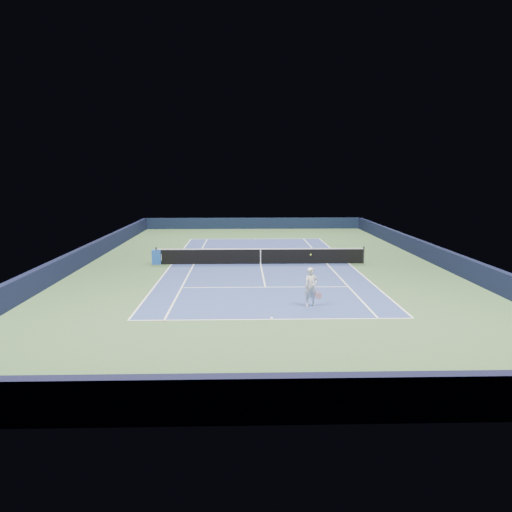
{
  "coord_description": "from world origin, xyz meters",
  "views": [
    {
      "loc": [
        -1.12,
        -30.31,
        5.54
      ],
      "look_at": [
        -0.36,
        -3.0,
        1.0
      ],
      "focal_mm": 35.0,
      "sensor_mm": 36.0,
      "label": 1
    }
  ],
  "objects": [
    {
      "name": "center_mark_near",
      "position": [
        0.0,
        -11.73,
        0.01
      ],
      "size": [
        0.08,
        0.3,
        0.0
      ],
      "primitive_type": "cube",
      "color": "white",
      "rests_on": "ground"
    },
    {
      "name": "sideline_doubles_right",
      "position": [
        5.49,
        0.0,
        0.01
      ],
      "size": [
        0.08,
        23.77,
        0.0
      ],
      "primitive_type": "cube",
      "color": "white",
      "rests_on": "ground"
    },
    {
      "name": "tennis_player",
      "position": [
        1.76,
        -9.95,
        0.82
      ],
      "size": [
        0.81,
        1.32,
        2.07
      ],
      "color": "silver",
      "rests_on": "ground"
    },
    {
      "name": "baseline_near",
      "position": [
        0.0,
        -11.88,
        0.01
      ],
      "size": [
        10.97,
        0.08,
        0.0
      ],
      "primitive_type": "cube",
      "color": "white",
      "rests_on": "ground"
    },
    {
      "name": "center_mark_far",
      "position": [
        0.0,
        11.73,
        0.01
      ],
      "size": [
        0.08,
        0.3,
        0.0
      ],
      "primitive_type": "cube",
      "color": "white",
      "rests_on": "ground"
    },
    {
      "name": "wall_left",
      "position": [
        -10.82,
        0.0,
        0.55
      ],
      "size": [
        0.35,
        40.0,
        1.1
      ],
      "primitive_type": "cube",
      "color": "black",
      "rests_on": "ground"
    },
    {
      "name": "center_service_line",
      "position": [
        0.0,
        0.0,
        0.01
      ],
      "size": [
        0.08,
        12.8,
        0.0
      ],
      "primitive_type": "cube",
      "color": "white",
      "rests_on": "ground"
    },
    {
      "name": "sideline_singles_right",
      "position": [
        4.12,
        0.0,
        0.01
      ],
      "size": [
        0.08,
        23.77,
        0.0
      ],
      "primitive_type": "cube",
      "color": "white",
      "rests_on": "ground"
    },
    {
      "name": "sideline_doubles_left",
      "position": [
        -5.49,
        0.0,
        0.01
      ],
      "size": [
        0.08,
        23.77,
        0.0
      ],
      "primitive_type": "cube",
      "color": "white",
      "rests_on": "ground"
    },
    {
      "name": "wall_far",
      "position": [
        0.0,
        19.82,
        0.55
      ],
      "size": [
        22.0,
        0.35,
        1.1
      ],
      "primitive_type": "cube",
      "color": "black",
      "rests_on": "ground"
    },
    {
      "name": "court_surface",
      "position": [
        0.0,
        0.0,
        0.0
      ],
      "size": [
        10.97,
        23.77,
        0.01
      ],
      "primitive_type": "cube",
      "color": "navy",
      "rests_on": "ground"
    },
    {
      "name": "sideline_singles_left",
      "position": [
        -4.12,
        0.0,
        0.01
      ],
      "size": [
        0.08,
        23.77,
        0.0
      ],
      "primitive_type": "cube",
      "color": "white",
      "rests_on": "ground"
    },
    {
      "name": "service_line_far",
      "position": [
        0.0,
        6.4,
        0.01
      ],
      "size": [
        8.23,
        0.08,
        0.0
      ],
      "primitive_type": "cube",
      "color": "white",
      "rests_on": "ground"
    },
    {
      "name": "service_line_near",
      "position": [
        0.0,
        -6.4,
        0.01
      ],
      "size": [
        8.23,
        0.08,
        0.0
      ],
      "primitive_type": "cube",
      "color": "white",
      "rests_on": "ground"
    },
    {
      "name": "wall_right",
      "position": [
        10.82,
        0.0,
        0.55
      ],
      "size": [
        0.35,
        40.0,
        1.1
      ],
      "primitive_type": "cube",
      "color": "black",
      "rests_on": "ground"
    },
    {
      "name": "baseline_far",
      "position": [
        0.0,
        11.88,
        0.01
      ],
      "size": [
        10.97,
        0.08,
        0.0
      ],
      "primitive_type": "cube",
      "color": "white",
      "rests_on": "ground"
    },
    {
      "name": "wall_near",
      "position": [
        0.0,
        -19.82,
        0.55
      ],
      "size": [
        22.0,
        0.35,
        1.1
      ],
      "primitive_type": "cube",
      "color": "black",
      "rests_on": "ground"
    },
    {
      "name": "ground",
      "position": [
        0.0,
        0.0,
        0.0
      ],
      "size": [
        40.0,
        40.0,
        0.0
      ],
      "primitive_type": "plane",
      "color": "#36552E",
      "rests_on": "ground"
    },
    {
      "name": "tennis_net",
      "position": [
        0.0,
        0.0,
        0.5
      ],
      "size": [
        12.9,
        0.1,
        1.07
      ],
      "color": "black",
      "rests_on": "ground"
    },
    {
      "name": "sponsor_cube",
      "position": [
        -6.4,
        0.15,
        0.45
      ],
      "size": [
        0.59,
        0.5,
        0.89
      ],
      "color": "#1B49A7",
      "rests_on": "ground"
    }
  ]
}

